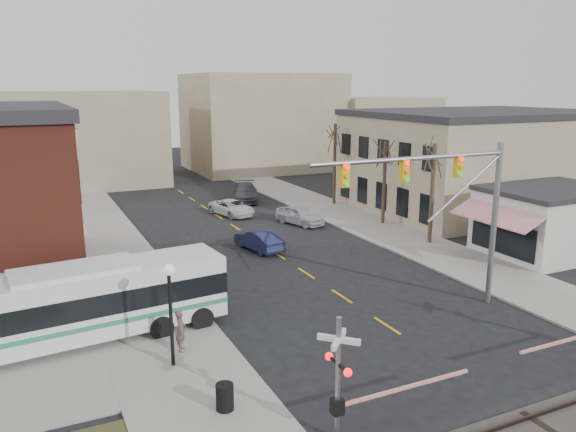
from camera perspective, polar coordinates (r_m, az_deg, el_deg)
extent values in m
plane|color=black|center=(24.76, 12.73, -12.55)|extent=(160.00, 160.00, 0.00)
cube|color=gray|center=(39.11, -17.59, -3.13)|extent=(5.00, 60.00, 0.12)
cube|color=gray|center=(45.44, 6.80, -0.37)|extent=(5.00, 60.00, 0.12)
cube|color=#2D231E|center=(20.88, 23.53, -18.17)|extent=(160.00, 0.08, 0.14)
cube|color=tan|center=(34.04, -21.21, 1.58)|extent=(0.10, 15.00, 0.50)
cube|color=tan|center=(33.52, -21.79, 8.46)|extent=(0.10, 15.00, 0.70)
cube|color=black|center=(34.59, -20.87, -2.48)|extent=(0.08, 13.00, 2.60)
cube|color=gray|center=(52.38, 18.66, 5.21)|extent=(20.00, 15.00, 8.00)
cube|color=#262628|center=(52.02, 19.00, 9.85)|extent=(20.30, 15.30, 0.50)
cube|color=beige|center=(39.67, 25.07, -0.64)|extent=(8.00, 6.00, 4.00)
cube|color=#262628|center=(39.26, 25.37, 2.41)|extent=(8.20, 6.20, 0.30)
cube|color=red|center=(35.94, 20.30, 0.10)|extent=(1.68, 6.00, 0.87)
cylinder|color=#382B21|center=(38.97, 14.43, 2.22)|extent=(0.28, 0.28, 6.75)
cylinder|color=#382B21|center=(43.88, 9.74, 3.33)|extent=(0.28, 0.28, 6.30)
cylinder|color=#382B21|center=(50.59, 4.76, 5.27)|extent=(0.28, 0.28, 7.20)
cube|color=silver|center=(25.03, -20.62, -8.28)|extent=(12.53, 3.89, 2.74)
cube|color=black|center=(24.96, -20.65, -7.88)|extent=(12.58, 3.94, 0.92)
cube|color=#287A5C|center=(25.26, -20.50, -9.63)|extent=(12.58, 3.94, 0.21)
cylinder|color=black|center=(25.51, -20.38, -11.02)|extent=(1.29, 2.76, 1.03)
cylinder|color=gray|center=(29.01, 20.19, -0.83)|extent=(0.28, 0.28, 8.00)
cylinder|color=gray|center=(25.05, 12.59, 5.72)|extent=(10.13, 0.20, 0.20)
cube|color=gold|center=(26.75, 16.90, 4.84)|extent=(0.35, 0.30, 1.00)
cube|color=gold|center=(24.85, 11.73, 4.54)|extent=(0.35, 0.30, 1.00)
cube|color=gold|center=(23.19, 5.77, 4.15)|extent=(0.35, 0.30, 1.00)
cylinder|color=gray|center=(17.57, 5.09, -16.21)|extent=(0.16, 0.16, 4.00)
cube|color=silver|center=(16.97, 5.18, -12.38)|extent=(1.00, 1.00, 0.18)
cube|color=silver|center=(16.97, 5.18, -12.38)|extent=(1.00, 1.00, 0.18)
sphere|color=#FF0C0C|center=(16.92, 6.10, -15.53)|extent=(0.26, 0.26, 0.26)
sphere|color=#FF0C0C|center=(17.75, 4.20, -14.03)|extent=(0.26, 0.26, 0.26)
cube|color=black|center=(18.03, 5.03, -18.70)|extent=(0.35, 0.35, 0.50)
cube|color=#FF0C0C|center=(19.30, 12.01, -16.64)|extent=(5.00, 0.10, 0.10)
cube|color=#FF0C0C|center=(24.46, 26.59, -11.19)|extent=(5.00, 0.10, 0.10)
cylinder|color=black|center=(21.95, -11.79, -10.30)|extent=(0.14, 0.14, 3.69)
sphere|color=silver|center=(21.25, -12.04, -5.35)|extent=(0.44, 0.44, 0.44)
cylinder|color=black|center=(19.55, -6.44, -17.79)|extent=(0.60, 0.60, 0.91)
imported|color=#ACACB1|center=(43.77, 1.19, 0.10)|extent=(2.95, 4.60, 1.46)
imported|color=#1C2147|center=(36.95, -2.99, -2.45)|extent=(2.18, 4.33, 1.36)
imported|color=silver|center=(47.04, -5.73, 0.84)|extent=(3.19, 4.95, 1.27)
imported|color=#3F3F44|center=(52.87, -4.37, 2.42)|extent=(3.99, 5.97, 1.61)
imported|color=#534342|center=(23.41, -10.84, -11.33)|extent=(0.61, 0.74, 1.74)
imported|color=#323055|center=(26.13, -15.49, -8.81)|extent=(1.14, 1.11, 1.85)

